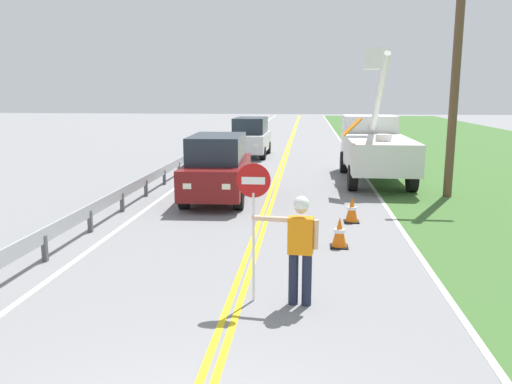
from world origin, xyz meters
name	(u,v)px	position (x,y,z in m)	size (l,w,h in m)	color
centerline_yellow_left	(279,168)	(-0.09, 20.00, 0.01)	(0.11, 110.00, 0.01)	yellow
centerline_yellow_right	(283,168)	(0.09, 20.00, 0.01)	(0.11, 110.00, 0.01)	yellow
edge_line_right	(360,169)	(3.60, 20.00, 0.01)	(0.12, 110.00, 0.01)	silver
edge_line_left	(205,167)	(-3.60, 20.00, 0.01)	(0.12, 110.00, 0.01)	silver
flagger_worker	(300,243)	(1.07, 4.32, 1.05)	(1.08, 0.28, 1.83)	#1E2338
stop_sign_paddle	(253,201)	(0.30, 4.40, 1.71)	(0.56, 0.04, 2.33)	silver
utility_bucket_truck	(374,144)	(3.82, 17.16, 1.40)	(2.67, 6.81, 5.15)	silver
oncoming_suv_nearest	(217,167)	(-1.71, 12.61, 1.06)	(2.05, 4.67, 2.10)	maroon
oncoming_suv_second	(251,137)	(-1.89, 24.26, 1.06)	(1.98, 4.64, 2.10)	silver
utility_pole_near	(456,70)	(5.88, 13.83, 4.13)	(1.80, 0.28, 7.90)	brown
traffic_cone_lead	(339,233)	(1.92, 7.63, 0.34)	(0.40, 0.40, 0.70)	orange
traffic_cone_mid	(352,210)	(2.39, 9.99, 0.34)	(0.40, 0.40, 0.70)	orange
guardrail_left_shoulder	(172,167)	(-4.20, 16.32, 0.52)	(0.10, 32.00, 0.71)	#9EA0A3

